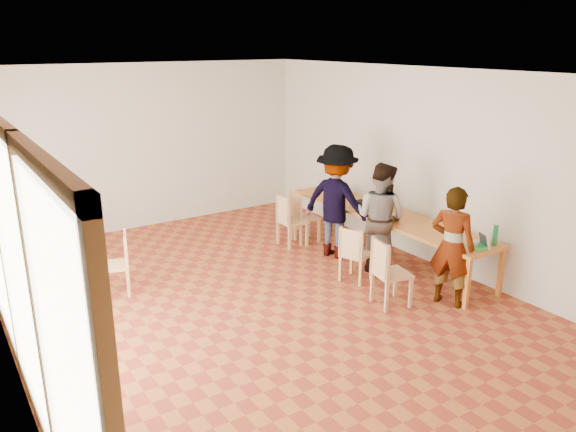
# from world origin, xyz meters

# --- Properties ---
(ground) EXTENTS (8.00, 8.00, 0.00)m
(ground) POSITION_xyz_m (0.00, 0.00, 0.00)
(ground) COLOR #9D5126
(ground) RESTS_ON ground
(wall_back) EXTENTS (6.00, 0.10, 3.00)m
(wall_back) POSITION_xyz_m (0.00, 4.00, 1.50)
(wall_back) COLOR beige
(wall_back) RESTS_ON ground
(wall_front) EXTENTS (6.00, 0.10, 3.00)m
(wall_front) POSITION_xyz_m (0.00, -4.00, 1.50)
(wall_front) COLOR beige
(wall_front) RESTS_ON ground
(wall_right) EXTENTS (0.10, 8.00, 3.00)m
(wall_right) POSITION_xyz_m (3.00, 0.00, 1.50)
(wall_right) COLOR beige
(wall_right) RESTS_ON ground
(window_wall) EXTENTS (0.10, 8.00, 3.00)m
(window_wall) POSITION_xyz_m (-2.96, 0.00, 1.50)
(window_wall) COLOR white
(window_wall) RESTS_ON ground
(ceiling) EXTENTS (6.00, 8.00, 0.04)m
(ceiling) POSITION_xyz_m (0.00, 0.00, 3.02)
(ceiling) COLOR white
(ceiling) RESTS_ON wall_back
(communal_table) EXTENTS (0.80, 4.00, 0.75)m
(communal_table) POSITION_xyz_m (2.50, 0.29, 0.70)
(communal_table) COLOR #C7852C
(communal_table) RESTS_ON ground
(side_table) EXTENTS (0.90, 0.90, 0.75)m
(side_table) POSITION_xyz_m (-2.30, 2.97, 0.67)
(side_table) COLOR #C7852C
(side_table) RESTS_ON ground
(chair_near) EXTENTS (0.50, 0.50, 0.49)m
(chair_near) POSITION_xyz_m (1.33, -1.00, 0.56)
(chair_near) COLOR tan
(chair_near) RESTS_ON ground
(chair_mid) EXTENTS (0.50, 0.50, 0.44)m
(chair_mid) POSITION_xyz_m (1.47, -0.17, 0.51)
(chair_mid) COLOR tan
(chair_mid) RESTS_ON ground
(chair_far) EXTENTS (0.42, 0.42, 0.48)m
(chair_far) POSITION_xyz_m (1.50, 1.59, 0.55)
(chair_far) COLOR tan
(chair_far) RESTS_ON ground
(chair_empty) EXTENTS (0.46, 0.46, 0.47)m
(chair_empty) POSITION_xyz_m (1.81, 1.67, 0.54)
(chair_empty) COLOR tan
(chair_empty) RESTS_ON ground
(chair_spare) EXTENTS (0.51, 0.51, 0.46)m
(chair_spare) POSITION_xyz_m (-1.45, 1.30, 0.53)
(chair_spare) COLOR tan
(chair_spare) RESTS_ON ground
(person_near) EXTENTS (0.57, 0.69, 1.62)m
(person_near) POSITION_xyz_m (2.09, -1.41, 0.81)
(person_near) COLOR gray
(person_near) RESTS_ON ground
(person_mid) EXTENTS (0.84, 0.96, 1.68)m
(person_mid) POSITION_xyz_m (2.07, -0.05, 0.84)
(person_mid) COLOR gray
(person_mid) RESTS_ON ground
(person_far) EXTENTS (1.06, 1.35, 1.82)m
(person_far) POSITION_xyz_m (1.92, 0.81, 0.91)
(person_far) COLOR gray
(person_far) RESTS_ON ground
(laptop_near) EXTENTS (0.30, 0.31, 0.21)m
(laptop_near) POSITION_xyz_m (2.50, -1.53, 0.81)
(laptop_near) COLOR green
(laptop_near) RESTS_ON communal_table
(laptop_mid) EXTENTS (0.21, 0.24, 0.20)m
(laptop_mid) POSITION_xyz_m (2.46, 0.49, 0.80)
(laptop_mid) COLOR green
(laptop_mid) RESTS_ON communal_table
(laptop_far) EXTENTS (0.20, 0.23, 0.19)m
(laptop_far) POSITION_xyz_m (2.54, 1.51, 0.80)
(laptop_far) COLOR green
(laptop_far) RESTS_ON communal_table
(yellow_mug) EXTENTS (0.14, 0.14, 0.09)m
(yellow_mug) POSITION_xyz_m (2.53, -0.99, 0.79)
(yellow_mug) COLOR #D4C30E
(yellow_mug) RESTS_ON communal_table
(green_bottle) EXTENTS (0.07, 0.07, 0.28)m
(green_bottle) POSITION_xyz_m (2.72, -1.58, 0.89)
(green_bottle) COLOR #1A7A3D
(green_bottle) RESTS_ON communal_table
(clear_glass) EXTENTS (0.07, 0.07, 0.09)m
(clear_glass) POSITION_xyz_m (2.46, -1.49, 0.80)
(clear_glass) COLOR silver
(clear_glass) RESTS_ON communal_table
(condiment_cup) EXTENTS (0.08, 0.08, 0.06)m
(condiment_cup) POSITION_xyz_m (2.29, 1.32, 0.78)
(condiment_cup) COLOR white
(condiment_cup) RESTS_ON communal_table
(pink_phone) EXTENTS (0.05, 0.10, 0.01)m
(pink_phone) POSITION_xyz_m (2.78, -0.92, 0.76)
(pink_phone) COLOR #BE375B
(pink_phone) RESTS_ON communal_table
(black_pouch) EXTENTS (0.16, 0.26, 0.09)m
(black_pouch) POSITION_xyz_m (2.44, 0.78, 0.80)
(black_pouch) COLOR black
(black_pouch) RESTS_ON communal_table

